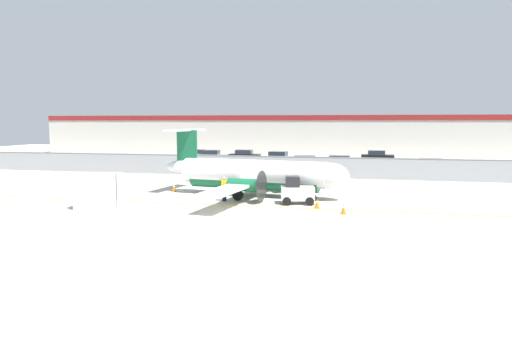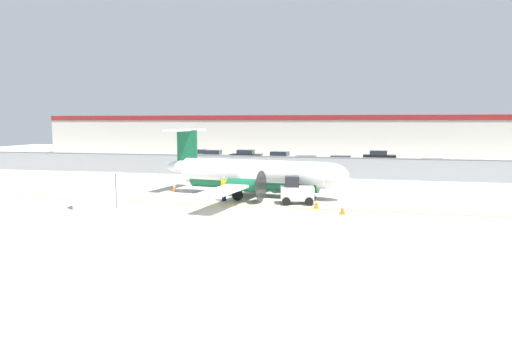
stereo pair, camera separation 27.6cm
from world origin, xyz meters
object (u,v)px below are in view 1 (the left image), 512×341
(parked_car_2, at_px, (245,156))
(parked_car_3, at_px, (277,158))
(commuter_airplane, at_px, (256,175))
(ground_crew_worker, at_px, (224,188))
(cargo_container, at_px, (98,191))
(parked_car_5, at_px, (340,163))
(traffic_cone_far_right, at_px, (343,209))
(traffic_cone_near_left, at_px, (290,191))
(parked_car_0, at_px, (195,155))
(baggage_tug, at_px, (297,191))
(parked_car_4, at_px, (306,163))
(traffic_cone_far_left, at_px, (174,188))
(parked_car_7, at_px, (431,166))
(parked_car_6, at_px, (377,156))
(parked_car_1, at_px, (212,156))
(traffic_cone_near_right, at_px, (317,203))

(parked_car_2, relative_size, parked_car_3, 0.97)
(commuter_airplane, bearing_deg, ground_crew_worker, -116.03)
(parked_car_2, bearing_deg, cargo_container, -93.42)
(parked_car_5, bearing_deg, parked_car_3, 148.48)
(cargo_container, distance_m, parked_car_5, 29.83)
(cargo_container, xyz_separation_m, parked_car_3, (6.21, 31.61, -0.21))
(traffic_cone_far_right, relative_size, parked_car_2, 0.15)
(traffic_cone_near_left, relative_size, parked_car_0, 0.15)
(parked_car_2, bearing_deg, commuter_airplane, -75.76)
(baggage_tug, bearing_deg, traffic_cone_near_left, 94.07)
(traffic_cone_far_right, distance_m, parked_car_4, 24.23)
(baggage_tug, distance_m, parked_car_2, 31.91)
(traffic_cone_near_left, bearing_deg, commuter_airplane, -158.01)
(ground_crew_worker, xyz_separation_m, traffic_cone_far_left, (-5.09, 3.26, -0.64))
(parked_car_2, distance_m, parked_car_5, 15.28)
(traffic_cone_far_left, bearing_deg, parked_car_4, 64.50)
(parked_car_5, bearing_deg, traffic_cone_far_left, -120.92)
(parked_car_4, bearing_deg, parked_car_7, -2.64)
(parked_car_0, xyz_separation_m, parked_car_6, (24.51, 2.92, 0.00))
(baggage_tug, distance_m, parked_car_3, 28.16)
(ground_crew_worker, distance_m, parked_car_0, 32.06)
(parked_car_0, bearing_deg, traffic_cone_far_right, 119.14)
(traffic_cone_near_left, relative_size, parked_car_7, 0.15)
(commuter_airplane, bearing_deg, traffic_cone_near_left, 30.15)
(parked_car_7, bearing_deg, parked_car_1, 168.20)
(commuter_airplane, height_order, parked_car_0, commuter_airplane)
(traffic_cone_near_left, distance_m, parked_car_1, 28.69)
(cargo_container, height_order, parked_car_5, cargo_container)
(traffic_cone_far_right, distance_m, parked_car_2, 35.58)
(baggage_tug, distance_m, traffic_cone_near_right, 1.95)
(cargo_container, xyz_separation_m, parked_car_1, (-2.90, 32.59, -0.21))
(traffic_cone_near_right, bearing_deg, baggage_tug, 140.57)
(parked_car_1, height_order, parked_car_6, same)
(parked_car_2, relative_size, parked_car_4, 0.99)
(traffic_cone_near_left, xyz_separation_m, parked_car_2, (-9.96, 26.43, 0.58))
(parked_car_7, bearing_deg, cargo_container, -128.44)
(traffic_cone_near_right, height_order, parked_car_4, parked_car_4)
(ground_crew_worker, xyz_separation_m, parked_car_1, (-10.06, 28.45, -0.06))
(traffic_cone_near_right, distance_m, parked_car_1, 34.01)
(traffic_cone_far_left, bearing_deg, parked_car_7, 37.20)
(traffic_cone_far_right, xyz_separation_m, parked_car_6, (3.46, 35.05, 0.58))
(commuter_airplane, distance_m, parked_car_3, 25.07)
(parked_car_0, bearing_deg, parked_car_7, 157.65)
(parked_car_1, distance_m, parked_car_2, 4.46)
(traffic_cone_far_right, xyz_separation_m, parked_car_5, (-1.02, 24.74, 0.58))
(parked_car_4, bearing_deg, traffic_cone_far_left, -112.50)
(baggage_tug, distance_m, cargo_container, 12.90)
(commuter_airplane, xyz_separation_m, parked_car_4, (1.64, 18.45, -0.71))
(parked_car_4, distance_m, parked_car_7, 13.25)
(traffic_cone_near_left, xyz_separation_m, parked_car_3, (-5.06, 23.96, 0.58))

